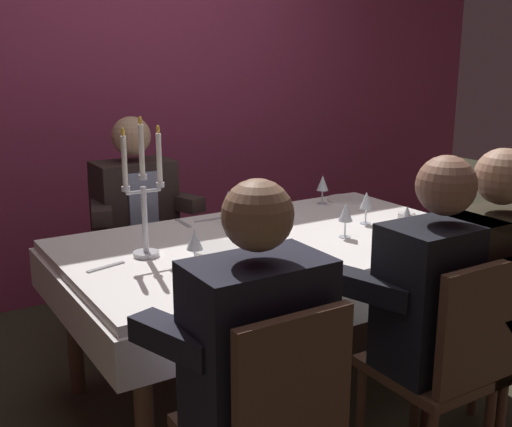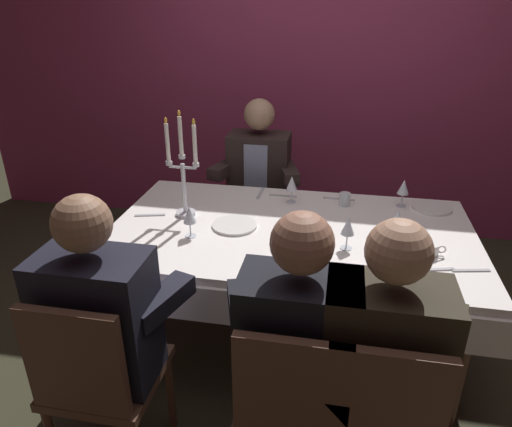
{
  "view_description": "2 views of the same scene",
  "coord_description": "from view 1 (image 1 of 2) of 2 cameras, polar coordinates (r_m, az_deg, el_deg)",
  "views": [
    {
      "loc": [
        -1.56,
        -2.36,
        1.6
      ],
      "look_at": [
        -0.09,
        0.0,
        0.87
      ],
      "focal_mm": 44.95,
      "sensor_mm": 36.0,
      "label": 1
    },
    {
      "loc": [
        0.23,
        -2.19,
        1.84
      ],
      "look_at": [
        -0.19,
        0.01,
        0.81
      ],
      "focal_mm": 32.72,
      "sensor_mm": 36.0,
      "label": 2
    }
  ],
  "objects": [
    {
      "name": "coffee_cup_0",
      "position": [
        3.25,
        13.16,
        -0.55
      ],
      "size": [
        0.13,
        0.12,
        0.06
      ],
      "color": "white",
      "rests_on": "dining_table"
    },
    {
      "name": "dining_table",
      "position": [
        2.99,
        1.54,
        -4.39
      ],
      "size": [
        1.94,
        1.14,
        0.74
      ],
      "color": "white",
      "rests_on": "ground_plane"
    },
    {
      "name": "ground_plane",
      "position": [
        3.25,
        1.46,
        -14.8
      ],
      "size": [
        12.0,
        12.0,
        0.0
      ],
      "primitive_type": "plane",
      "color": "#343322"
    },
    {
      "name": "fork_4",
      "position": [
        3.27,
        -4.11,
        -0.56
      ],
      "size": [
        0.17,
        0.02,
        0.01
      ],
      "primitive_type": "cube",
      "rotation": [
        0.0,
        0.0,
        -0.0
      ],
      "color": "#B7B7BC",
      "rests_on": "dining_table"
    },
    {
      "name": "seated_diner_1",
      "position": [
        3.58,
        -10.77,
        0.44
      ],
      "size": [
        0.63,
        0.48,
        1.24
      ],
      "color": "brown",
      "rests_on": "ground_plane"
    },
    {
      "name": "knife_3",
      "position": [
        3.44,
        0.82,
        0.26
      ],
      "size": [
        0.19,
        0.03,
        0.01
      ],
      "primitive_type": "cube",
      "rotation": [
        0.0,
        0.0,
        -0.04
      ],
      "color": "#B7B7BC",
      "rests_on": "dining_table"
    },
    {
      "name": "wine_glass_5",
      "position": [
        3.21,
        9.79,
        1.07
      ],
      "size": [
        0.07,
        0.07,
        0.16
      ],
      "color": "silver",
      "rests_on": "dining_table"
    },
    {
      "name": "dinner_plate_1",
      "position": [
        3.72,
        8.04,
        1.27
      ],
      "size": [
        0.22,
        0.22,
        0.01
      ],
      "primitive_type": "cylinder",
      "color": "white",
      "rests_on": "dining_table"
    },
    {
      "name": "fork_5",
      "position": [
        2.64,
        -13.22,
        -4.64
      ],
      "size": [
        0.17,
        0.06,
        0.01
      ],
      "primitive_type": "cube",
      "rotation": [
        0.0,
        0.0,
        0.26
      ],
      "color": "#B7B7BC",
      "rests_on": "dining_table"
    },
    {
      "name": "wine_glass_3",
      "position": [
        2.97,
        7.98,
        0.04
      ],
      "size": [
        0.07,
        0.07,
        0.16
      ],
      "color": "silver",
      "rests_on": "dining_table"
    },
    {
      "name": "back_wall",
      "position": [
        4.32,
        -10.8,
        11.1
      ],
      "size": [
        6.0,
        0.12,
        2.7
      ],
      "primitive_type": "cube",
      "color": "#913255",
      "rests_on": "ground_plane"
    },
    {
      "name": "seated_diner_0",
      "position": [
        1.94,
        0.23,
        -11.66
      ],
      "size": [
        0.63,
        0.48,
        1.24
      ],
      "color": "brown",
      "rests_on": "ground_plane"
    },
    {
      "name": "candelabra",
      "position": [
        2.68,
        -9.95,
        1.13
      ],
      "size": [
        0.19,
        0.11,
        0.59
      ],
      "color": "silver",
      "rests_on": "dining_table"
    },
    {
      "name": "spoon_2",
      "position": [
        3.3,
        16.48,
        -1.0
      ],
      "size": [
        0.17,
        0.05,
        0.01
      ],
      "primitive_type": "cube",
      "rotation": [
        0.0,
        0.0,
        0.2
      ],
      "color": "#B7B7BC",
      "rests_on": "dining_table"
    },
    {
      "name": "seated_diner_2",
      "position": [
        2.4,
        15.98,
        -6.96
      ],
      "size": [
        0.63,
        0.48,
        1.24
      ],
      "color": "brown",
      "rests_on": "ground_plane"
    },
    {
      "name": "fork_0",
      "position": [
        3.22,
        -6.48,
        -0.85
      ],
      "size": [
        0.02,
        0.17,
        0.01
      ],
      "primitive_type": "cube",
      "rotation": [
        0.0,
        0.0,
        1.54
      ],
      "color": "#B7B7BC",
      "rests_on": "dining_table"
    },
    {
      "name": "water_tumbler_0",
      "position": [
        3.39,
        2.01,
        0.62
      ],
      "size": [
        0.06,
        0.06,
        0.08
      ],
      "primitive_type": "cylinder",
      "color": "silver",
      "rests_on": "dining_table"
    },
    {
      "name": "seated_diner_3",
      "position": [
        2.62,
        20.41,
        -5.51
      ],
      "size": [
        0.63,
        0.48,
        1.24
      ],
      "color": "brown",
      "rests_on": "ground_plane"
    },
    {
      "name": "wine_glass_0",
      "position": [
        2.97,
        13.27,
        -0.25
      ],
      "size": [
        0.07,
        0.07,
        0.16
      ],
      "color": "silver",
      "rests_on": "dining_table"
    },
    {
      "name": "wine_glass_1",
      "position": [
        3.59,
        5.95,
        2.63
      ],
      "size": [
        0.07,
        0.07,
        0.16
      ],
      "color": "silver",
      "rests_on": "dining_table"
    },
    {
      "name": "fork_1",
      "position": [
        3.17,
        14.91,
        -1.49
      ],
      "size": [
        0.17,
        0.06,
        0.01
      ],
      "primitive_type": "cube",
      "rotation": [
        0.0,
        0.0,
        0.26
      ],
      "color": "#B7B7BC",
      "rests_on": "dining_table"
    },
    {
      "name": "dinner_plate_0",
      "position": [
        2.79,
        -3.24,
        -3.15
      ],
      "size": [
        0.24,
        0.24,
        0.01
      ],
      "primitive_type": "cylinder",
      "color": "white",
      "rests_on": "dining_table"
    },
    {
      "name": "wine_glass_2",
      "position": [
        2.54,
        -5.49,
        -2.38
      ],
      "size": [
        0.07,
        0.07,
        0.16
      ],
      "color": "silver",
      "rests_on": "dining_table"
    },
    {
      "name": "wine_glass_4",
      "position": [
        3.19,
        -2.47,
        1.19
      ],
      "size": [
        0.07,
        0.07,
        0.16
      ],
      "color": "silver",
      "rests_on": "dining_table"
    }
  ]
}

